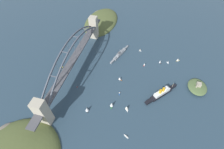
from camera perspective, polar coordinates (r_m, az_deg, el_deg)
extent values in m
plane|color=#283D4C|center=(363.46, -12.36, 1.65)|extent=(1400.00, 1400.00, 0.00)
cube|color=#ADA38E|center=(429.81, -6.41, 16.07)|extent=(15.69, 18.72, 58.37)
cube|color=#ADA38E|center=(284.09, -23.20, -12.16)|extent=(15.69, 18.72, 58.37)
cube|color=#47474C|center=(339.85, -13.29, 5.53)|extent=(229.38, 14.97, 2.40)
cube|color=#47474C|center=(442.95, -5.58, 17.97)|extent=(24.00, 14.97, 2.40)
cube|color=#47474C|center=(274.46, -25.60, -15.02)|extent=(24.00, 14.97, 2.40)
cube|color=#4C515B|center=(413.56, -8.21, 16.35)|extent=(25.32, 1.80, 16.47)
cube|color=#4C515B|center=(388.90, -9.67, 15.99)|extent=(25.03, 1.80, 13.57)
cube|color=#4C515B|center=(366.17, -11.25, 15.16)|extent=(24.70, 1.80, 10.66)
cube|color=#4C515B|center=(345.51, -12.93, 13.81)|extent=(24.33, 1.80, 7.71)
cube|color=#4C515B|center=(327.13, -14.69, 11.84)|extent=(23.93, 1.80, 4.72)
cube|color=#4C515B|center=(311.36, -16.51, 9.21)|extent=(23.93, 1.80, 4.72)
cube|color=#4C515B|center=(298.61, -18.34, 5.87)|extent=(24.33, 1.80, 7.71)
cube|color=#4C515B|center=(289.37, -20.14, 1.83)|extent=(24.70, 1.80, 10.66)
cube|color=#4C515B|center=(284.18, -21.87, -2.84)|extent=(25.03, 1.80, 13.57)
cube|color=#4C515B|center=(283.56, -23.47, -7.98)|extent=(25.32, 1.80, 16.47)
cube|color=#4C515B|center=(409.07, -6.38, 16.15)|extent=(25.32, 1.80, 16.47)
cube|color=#4C515B|center=(384.12, -7.74, 15.78)|extent=(25.03, 1.80, 13.57)
cube|color=#4C515B|center=(361.09, -9.22, 14.95)|extent=(24.70, 1.80, 10.66)
cube|color=#4C515B|center=(340.12, -10.82, 13.57)|extent=(24.33, 1.80, 7.71)
cube|color=#4C515B|center=(321.43, -12.51, 11.58)|extent=(23.93, 1.80, 4.72)
cube|color=#4C515B|center=(305.37, -14.26, 8.89)|extent=(23.93, 1.80, 4.72)
cube|color=#4C515B|center=(292.35, -16.05, 5.48)|extent=(24.33, 1.80, 7.71)
cube|color=#4C515B|center=(282.91, -17.82, 1.34)|extent=(24.70, 1.80, 10.66)
cube|color=#4C515B|center=(277.60, -19.54, -3.45)|extent=(25.03, 1.80, 13.57)
cube|color=#4C515B|center=(276.97, -21.16, -8.72)|extent=(25.32, 1.80, 16.47)
cube|color=#4C515B|center=(424.16, -6.65, 16.33)|extent=(1.40, 13.47, 1.40)
cube|color=#4C515B|center=(374.57, -9.47, 15.58)|extent=(1.40, 13.47, 1.40)
cube|color=#4C515B|center=(332.97, -12.75, 12.84)|extent=(1.40, 13.47, 1.40)
cube|color=#4C515B|center=(301.21, -16.31, 7.51)|extent=(1.40, 13.47, 1.40)
cube|color=#4C515B|center=(282.63, -19.89, -0.65)|extent=(1.40, 13.47, 1.40)
cube|color=#4C515B|center=(281.45, -23.10, -11.02)|extent=(1.40, 13.47, 1.40)
cylinder|color=#4C515B|center=(404.16, -8.83, 15.52)|extent=(0.56, 0.56, 12.49)
cylinder|color=#4C515B|center=(399.56, -6.97, 15.32)|extent=(0.56, 0.56, 12.49)
cylinder|color=#4C515B|center=(383.44, -10.21, 14.25)|extent=(0.56, 0.56, 23.15)
cylinder|color=#4C515B|center=(378.58, -8.27, 14.02)|extent=(0.56, 0.56, 23.15)
cylinder|color=#4C515B|center=(364.04, -11.69, 12.62)|extent=(0.56, 0.56, 30.75)
cylinder|color=#4C515B|center=(358.92, -9.69, 12.37)|extent=(0.56, 0.56, 30.75)
cylinder|color=#4C515B|center=(346.13, -13.28, 10.61)|extent=(0.56, 0.56, 35.32)
cylinder|color=#4C515B|center=(340.75, -11.20, 10.33)|extent=(0.56, 0.56, 35.32)
cylinder|color=#4C515B|center=(329.94, -14.95, 8.17)|extent=(0.56, 0.56, 36.84)
cylinder|color=#4C515B|center=(324.29, -12.81, 7.85)|extent=(0.56, 0.56, 36.84)
cylinder|color=#4C515B|center=(315.71, -16.71, 5.29)|extent=(0.56, 0.56, 35.32)
cylinder|color=#4C515B|center=(309.79, -14.52, 4.90)|extent=(0.56, 0.56, 35.32)
cylinder|color=#4C515B|center=(303.72, -18.54, 1.94)|extent=(0.56, 0.56, 30.75)
cylinder|color=#4C515B|center=(297.57, -16.30, 1.48)|extent=(0.56, 0.56, 30.75)
cylinder|color=#4C515B|center=(294.29, -20.42, -1.85)|extent=(0.56, 0.56, 23.15)
cylinder|color=#4C515B|center=(287.94, -18.15, -2.41)|extent=(0.56, 0.56, 23.15)
cylinder|color=#4C515B|center=(287.73, -22.34, -6.04)|extent=(0.56, 0.56, 12.49)
cylinder|color=#4C515B|center=(281.23, -20.05, -6.72)|extent=(0.56, 0.56, 12.49)
ellipsoid|color=#4C562D|center=(507.92, -3.77, 18.00)|extent=(158.27, 90.24, 25.97)
ellipsoid|color=#756B5B|center=(544.30, -5.23, 20.18)|extent=(55.39, 27.07, 14.28)
ellipsoid|color=#756B5B|center=(325.86, -33.83, -18.31)|extent=(56.16, 41.83, 17.44)
cube|color=black|center=(326.23, 16.93, -6.55)|extent=(40.98, 38.50, 5.22)
cube|color=black|center=(343.68, 20.54, -4.11)|extent=(15.12, 14.45, 5.22)
cube|color=black|center=(310.87, 12.89, -9.22)|extent=(15.87, 15.26, 5.22)
cube|color=white|center=(321.54, 17.16, -5.95)|extent=(31.41, 29.62, 6.68)
cube|color=white|center=(323.00, 18.54, -4.65)|extent=(10.71, 10.71, 3.20)
cylinder|color=gold|center=(316.86, 17.67, -5.05)|extent=(4.52, 4.52, 7.75)
cylinder|color=gold|center=(312.59, 16.68, -5.70)|extent=(4.52, 4.52, 7.75)
cylinder|color=tan|center=(336.82, 20.66, -3.47)|extent=(0.50, 0.50, 10.00)
cube|color=gray|center=(388.32, 2.71, 7.13)|extent=(44.37, 22.62, 4.11)
cube|color=gray|center=(407.76, 5.03, 9.38)|extent=(15.10, 8.40, 4.11)
cube|color=gray|center=(370.23, 0.19, 4.63)|extent=(15.35, 9.06, 4.11)
cube|color=gray|center=(385.99, 2.73, 7.51)|extent=(22.99, 13.51, 2.88)
cylinder|color=gray|center=(399.52, 4.35, 9.05)|extent=(5.47, 5.47, 2.20)
cylinder|color=gray|center=(373.55, 1.01, 5.79)|extent=(5.47, 5.47, 2.20)
cylinder|color=gray|center=(381.76, 2.77, 8.24)|extent=(0.60, 0.60, 10.00)
cylinder|color=#4C4C51|center=(380.75, 2.38, 7.56)|extent=(4.30, 4.30, 4.40)
ellipsoid|color=#4C6038|center=(361.81, 27.80, -3.86)|extent=(43.14, 36.38, 8.08)
cube|color=#9E937F|center=(357.01, 28.19, -3.20)|extent=(8.00, 8.00, 8.76)
cylinder|color=gray|center=(352.74, 27.74, -3.61)|extent=(3.60, 3.60, 9.64)
cylinder|color=#B7B7B2|center=(374.37, -17.09, 2.18)|extent=(1.34, 5.33, 0.90)
cylinder|color=#B7B7B2|center=(372.60, -17.36, 1.81)|extent=(1.34, 5.33, 0.90)
cylinder|color=navy|center=(373.60, -17.13, 2.30)|extent=(0.14, 0.14, 1.31)
cylinder|color=navy|center=(371.83, -17.40, 1.93)|extent=(0.14, 0.14, 1.31)
ellipsoid|color=gold|center=(371.77, -17.31, 2.26)|extent=(2.03, 7.73, 1.39)
cylinder|color=navy|center=(370.06, -16.86, 2.13)|extent=(1.38, 0.91, 1.32)
cube|color=gold|center=(370.89, -17.20, 2.28)|extent=(9.19, 2.46, 0.20)
cube|color=gold|center=(373.38, -17.74, 2.39)|extent=(3.53, 1.39, 0.12)
cube|color=navy|center=(372.47, -17.79, 2.53)|extent=(0.21, 1.11, 1.50)
cube|color=brown|center=(336.55, 2.90, -1.84)|extent=(4.14, 6.04, 0.76)
cube|color=brown|center=(335.49, 3.44, -2.10)|extent=(1.67, 2.10, 0.76)
cube|color=brown|center=(337.64, 2.36, -1.58)|extent=(1.90, 2.17, 0.76)
cylinder|color=tan|center=(333.26, 2.99, -1.43)|extent=(0.16, 0.16, 7.39)
cone|color=white|center=(334.02, 2.75, -1.35)|extent=(6.31, 6.31, 5.91)
cube|color=#234C8C|center=(316.01, 2.66, -6.64)|extent=(5.38, 2.46, 0.85)
cube|color=#234C8C|center=(314.07, 2.57, -7.15)|extent=(1.83, 1.26, 0.85)
cube|color=#234C8C|center=(317.99, 2.75, -6.12)|extent=(1.85, 1.48, 0.85)
cube|color=beige|center=(315.51, 2.68, -6.43)|extent=(2.74, 1.83, 1.27)
cube|color=#B2231E|center=(370.74, 11.24, 3.18)|extent=(4.41, 3.18, 0.91)
cube|color=#B2231E|center=(368.96, 11.04, 2.95)|extent=(1.55, 1.25, 0.91)
cube|color=#B2231E|center=(372.53, 11.44, 3.42)|extent=(1.61, 1.40, 0.91)
cylinder|color=tan|center=(368.13, 11.29, 3.52)|extent=(0.16, 0.16, 5.88)
cone|color=white|center=(369.12, 11.38, 3.59)|extent=(4.81, 4.81, 4.70)
cube|color=black|center=(300.09, -8.74, -12.27)|extent=(6.91, 5.11, 0.97)
cube|color=black|center=(302.26, -8.84, -11.56)|extent=(2.43, 1.95, 0.97)
cube|color=black|center=(297.97, -8.65, -12.99)|extent=(2.53, 2.15, 0.97)
cylinder|color=tan|center=(295.32, -8.89, -11.63)|extent=(0.16, 0.16, 10.69)
cone|color=white|center=(294.83, -8.83, -12.00)|extent=(8.05, 8.05, 8.55)
cube|color=silver|center=(298.66, 5.23, -12.16)|extent=(6.91, 5.68, 0.71)
cube|color=silver|center=(296.85, 5.47, -12.84)|extent=(2.47, 2.21, 0.71)
cube|color=silver|center=(300.51, 4.99, -11.50)|extent=(2.61, 2.45, 0.71)
cylinder|color=tan|center=(294.20, 5.33, -11.79)|extent=(0.16, 0.16, 9.00)
cone|color=silver|center=(295.40, 5.22, -11.54)|extent=(7.72, 7.72, 7.20)
cube|color=black|center=(384.65, 16.55, 3.88)|extent=(4.06, 4.73, 0.75)
cube|color=black|center=(383.65, 16.89, 3.63)|extent=(1.53, 1.70, 0.75)
cube|color=black|center=(385.67, 16.21, 4.13)|extent=(1.66, 1.79, 0.75)
cylinder|color=tan|center=(381.72, 16.72, 4.28)|extent=(0.16, 0.16, 7.57)
cone|color=white|center=(382.42, 16.56, 4.35)|extent=(5.76, 5.76, 6.05)
cube|color=silver|center=(278.36, 5.00, -20.89)|extent=(4.51, 5.83, 0.94)
cube|color=silver|center=(279.02, 4.40, -20.42)|extent=(1.91, 2.17, 0.94)
cube|color=silver|center=(277.74, 5.62, -21.36)|extent=(2.12, 2.28, 0.94)
cube|color=beige|center=(277.26, 5.13, -20.90)|extent=(2.82, 3.22, 1.16)
cube|color=silver|center=(390.46, 18.95, 3.92)|extent=(4.03, 3.85, 0.82)
cube|color=silver|center=(391.64, 18.72, 4.16)|extent=(1.47, 1.43, 0.82)
cube|color=silver|center=(389.29, 19.19, 3.67)|extent=(1.57, 1.54, 0.82)
cylinder|color=tan|center=(388.23, 19.05, 4.32)|extent=(0.16, 0.16, 6.31)
cone|color=white|center=(387.93, 19.14, 4.18)|extent=(5.03, 5.03, 5.05)
cube|color=#2D6B3D|center=(300.21, -0.17, -11.22)|extent=(6.59, 3.49, 1.00)
cube|color=#2D6B3D|center=(298.17, -0.29, -11.91)|extent=(2.23, 1.49, 1.00)
cube|color=#2D6B3D|center=(302.30, -0.05, -10.53)|extent=(2.26, 1.74, 1.00)
cylinder|color=tan|center=(294.63, -0.19, -10.71)|extent=(0.16, 0.16, 11.30)
cone|color=white|center=(296.04, -0.13, -10.46)|extent=(6.39, 6.39, 9.04)
cube|color=silver|center=(405.66, 9.89, 8.21)|extent=(3.05, 4.09, 0.86)
cube|color=silver|center=(404.89, 10.19, 8.07)|extent=(1.21, 1.44, 0.86)
cube|color=silver|center=(406.43, 9.60, 8.36)|extent=(1.36, 1.50, 0.86)
cylinder|color=tan|center=(403.39, 10.00, 8.56)|extent=(0.16, 0.16, 5.92)
cone|color=silver|center=(403.92, 9.86, 8.59)|extent=(4.40, 4.40, 4.73)
cube|color=gold|center=(403.83, 22.15, 4.51)|extent=(4.80, 5.66, 0.76)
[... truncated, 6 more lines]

